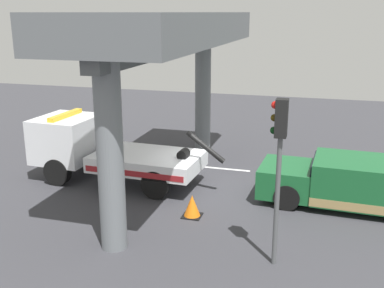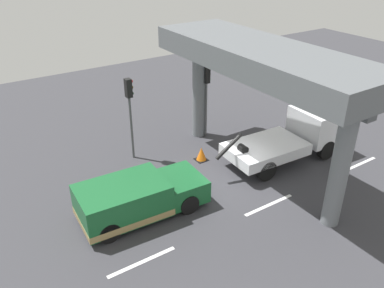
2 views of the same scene
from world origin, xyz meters
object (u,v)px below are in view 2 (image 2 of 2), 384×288
object	(u,v)px
traffic_cone_orange	(201,154)
traffic_light_far	(207,86)
towed_van_green	(137,199)
traffic_light_near	(130,102)
tow_truck_white	(296,135)

from	to	relation	value
traffic_cone_orange	traffic_light_far	bearing A→B (deg)	50.26
towed_van_green	traffic_light_near	size ratio (longest dim) A/B	1.26
towed_van_green	traffic_cone_orange	size ratio (longest dim) A/B	7.61
towed_van_green	traffic_light_near	distance (m)	5.26
traffic_light_near	traffic_cone_orange	distance (m)	4.41
tow_truck_white	traffic_light_near	size ratio (longest dim) A/B	1.74
tow_truck_white	traffic_light_far	xyz separation A→B (m)	(-2.45, 4.37, 1.75)
towed_van_green	traffic_light_far	xyz separation A→B (m)	(6.44, 4.32, 2.18)
traffic_light_near	traffic_light_far	bearing A→B (deg)	0.00
towed_van_green	traffic_light_near	world-z (taller)	traffic_light_near
towed_van_green	traffic_light_far	bearing A→B (deg)	33.88
traffic_light_near	traffic_cone_orange	bearing A→B (deg)	-37.90
tow_truck_white	traffic_cone_orange	bearing A→B (deg)	152.02
traffic_light_far	traffic_cone_orange	xyz separation A→B (m)	(-1.77, -2.13, -2.62)
tow_truck_white	traffic_light_far	size ratio (longest dim) A/B	1.81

